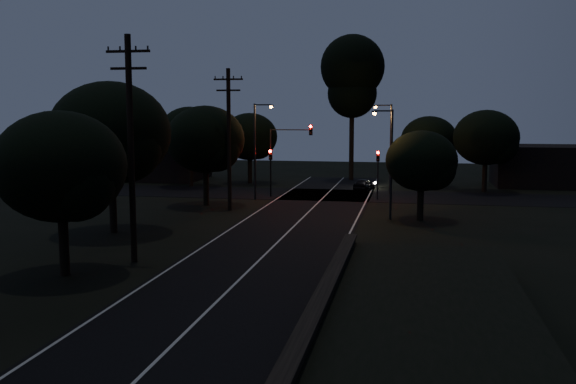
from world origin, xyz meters
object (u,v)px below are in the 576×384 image
(tall_pine, at_px, (352,75))
(signal_left, at_px, (271,164))
(utility_pole_far, at_px, (229,137))
(streetlight_b, at_px, (389,142))
(signal_right, at_px, (378,166))
(streetlight_a, at_px, (257,144))
(signal_mast, at_px, (290,147))
(utility_pole_mid, at_px, (131,145))
(car, at_px, (364,184))
(streetlight_c, at_px, (389,156))

(tall_pine, xyz_separation_m, signal_left, (-5.60, -15.01, -8.30))
(utility_pole_far, relative_size, streetlight_b, 1.31)
(tall_pine, relative_size, signal_left, 3.77)
(signal_right, relative_size, streetlight_a, 0.51)
(signal_mast, bearing_deg, utility_pole_far, -111.11)
(utility_pole_mid, relative_size, car, 3.28)
(signal_left, relative_size, streetlight_a, 0.51)
(utility_pole_far, relative_size, tall_pine, 0.68)
(utility_pole_far, relative_size, streetlight_c, 1.40)
(signal_right, relative_size, streetlight_b, 0.51)
(utility_pole_mid, bearing_deg, tall_pine, 80.07)
(utility_pole_mid, relative_size, tall_pine, 0.71)
(utility_pole_mid, relative_size, streetlight_a, 1.38)
(signal_mast, height_order, car, signal_mast)
(utility_pole_mid, bearing_deg, streetlight_c, 51.74)
(streetlight_b, bearing_deg, signal_right, -100.00)
(streetlight_b, bearing_deg, signal_left, -157.95)
(utility_pole_mid, height_order, tall_pine, tall_pine)
(streetlight_a, bearing_deg, car, 43.19)
(tall_pine, bearing_deg, signal_mast, -104.62)
(tall_pine, relative_size, streetlight_c, 2.06)
(streetlight_c, bearing_deg, signal_mast, 131.19)
(signal_left, bearing_deg, tall_pine, 69.54)
(signal_mast, relative_size, streetlight_b, 0.78)
(utility_pole_mid, distance_m, signal_right, 27.30)
(tall_pine, xyz_separation_m, car, (2.06, -9.14, -10.56))
(signal_left, bearing_deg, utility_pole_mid, -93.21)
(tall_pine, xyz_separation_m, streetlight_a, (-6.31, -17.00, -6.50))
(streetlight_b, bearing_deg, streetlight_c, -87.86)
(signal_left, distance_m, signal_right, 9.20)
(utility_pole_far, relative_size, car, 3.13)
(signal_mast, bearing_deg, car, 44.46)
(car, bearing_deg, streetlight_a, 55.86)
(tall_pine, relative_size, signal_mast, 2.47)
(utility_pole_far, height_order, signal_left, utility_pole_far)
(streetlight_c, bearing_deg, signal_right, 97.02)
(utility_pole_mid, height_order, car, utility_pole_mid)
(signal_mast, height_order, streetlight_b, streetlight_b)
(signal_left, height_order, streetlight_b, streetlight_b)
(utility_pole_mid, height_order, streetlight_b, utility_pole_mid)
(utility_pole_mid, relative_size, utility_pole_far, 1.05)
(signal_left, bearing_deg, streetlight_a, -109.59)
(utility_pole_far, distance_m, streetlight_c, 12.05)
(signal_left, height_order, signal_right, same)
(tall_pine, bearing_deg, streetlight_a, -110.36)
(streetlight_a, bearing_deg, utility_pole_far, -96.59)
(signal_mast, bearing_deg, streetlight_c, -48.81)
(tall_pine, height_order, streetlight_b, tall_pine)
(utility_pole_far, xyz_separation_m, signal_right, (10.60, 7.99, -2.65))
(streetlight_b, bearing_deg, car, 140.41)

